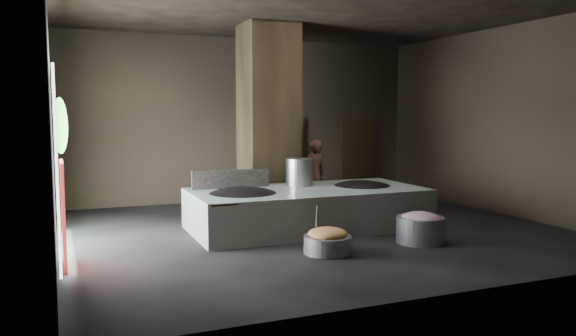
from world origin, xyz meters
name	(u,v)px	position (x,y,z in m)	size (l,w,h in m)	color
floor	(314,232)	(0.00, 0.00, -0.05)	(10.00, 9.00, 0.10)	black
ceiling	(315,8)	(0.00, 0.00, 4.55)	(10.00, 9.00, 0.10)	black
back_wall	(245,120)	(0.00, 4.55, 2.25)	(10.00, 0.10, 4.50)	black
front_wall	(462,128)	(0.00, -4.55, 2.25)	(10.00, 0.10, 4.50)	black
left_wall	(48,124)	(-5.05, 0.00, 2.25)	(0.10, 9.00, 4.50)	black
right_wall	(504,121)	(5.05, 0.00, 2.25)	(0.10, 9.00, 4.50)	black
pillar	(268,121)	(-0.30, 1.90, 2.25)	(1.20, 1.20, 4.50)	black
hearth_platform	(308,209)	(-0.07, 0.17, 0.42)	(4.88, 2.33, 0.85)	silver
platform_cap	(308,190)	(-0.07, 0.17, 0.82)	(4.77, 2.29, 0.03)	black
wok_left	(243,198)	(-1.52, 0.12, 0.75)	(1.54, 1.54, 0.42)	black
wok_left_rim	(243,194)	(-1.52, 0.12, 0.82)	(1.57, 1.57, 0.05)	black
wok_right	(362,190)	(1.28, 0.22, 0.75)	(1.43, 1.43, 0.40)	black
wok_right_rim	(362,187)	(1.28, 0.22, 0.82)	(1.46, 1.46, 0.05)	black
stock_pot	(299,173)	(-0.02, 0.72, 1.13)	(0.59, 0.59, 0.64)	#A6A8AE
splash_guard	(231,180)	(-1.52, 0.92, 1.03)	(1.70, 0.06, 0.42)	black
cook	(314,174)	(1.17, 2.44, 0.88)	(0.64, 0.41, 1.75)	#895546
veg_basin	(328,244)	(-0.62, -1.87, 0.15)	(0.84, 0.84, 0.31)	gray
veg_fill	(328,234)	(-0.62, -1.87, 0.35)	(0.69, 0.69, 0.21)	tan
ladle	(316,221)	(-0.77, -1.72, 0.55)	(0.02, 0.02, 0.66)	#A6A8AE
meat_basin	(420,230)	(1.35, -1.83, 0.25)	(0.90, 0.90, 0.49)	gray
meat_fill	(420,219)	(1.35, -1.83, 0.45)	(0.75, 0.75, 0.29)	#BA6F7A
doorway_near	(286,159)	(1.20, 4.45, 1.10)	(1.18, 0.08, 2.38)	black
doorway_near_glow	(287,162)	(1.19, 4.31, 1.05)	(0.82, 0.04, 1.93)	#8C6647
doorway_far	(358,157)	(3.60, 4.45, 1.10)	(1.18, 0.08, 2.38)	black
doorway_far_glow	(350,158)	(3.44, 4.68, 1.05)	(0.76, 0.04, 1.79)	#8C6647
left_opening	(56,161)	(-4.95, 0.20, 1.60)	(0.04, 4.20, 3.10)	white
pavilion_sliver	(63,215)	(-4.88, -1.10, 0.85)	(0.05, 0.90, 1.70)	maroon
tree_silhouette	(60,126)	(-4.85, 1.30, 2.20)	(0.28, 1.10, 1.10)	#194714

